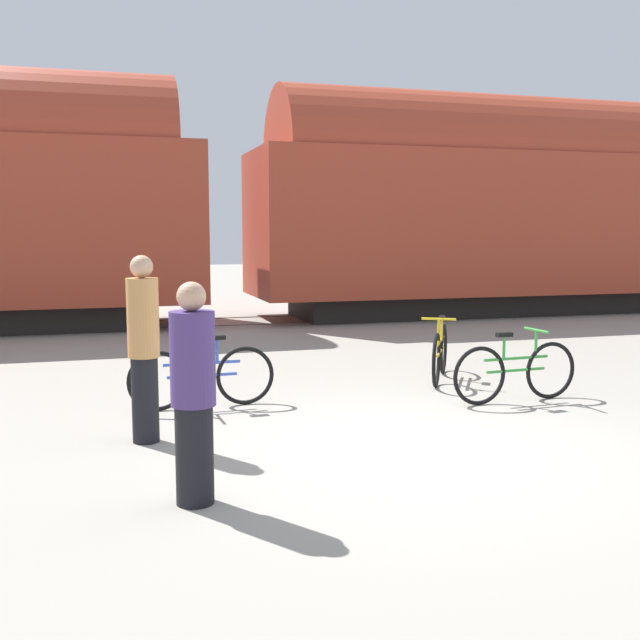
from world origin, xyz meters
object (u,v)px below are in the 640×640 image
person_in_purple (193,394)px  person_in_tan (144,348)px  bicycle_blue (202,377)px  bicycle_yellow (440,353)px  freight_train (227,198)px  bicycle_green (516,371)px

person_in_purple → person_in_tan: (-0.26, 1.82, 0.09)m
bicycle_blue → bicycle_yellow: size_ratio=1.14×
bicycle_yellow → person_in_tan: 4.61m
bicycle_yellow → person_in_purple: 5.45m
person_in_purple → freight_train: bearing=131.8°
bicycle_green → person_in_tan: person_in_tan is taller
person_in_tan → bicycle_yellow: bearing=101.4°
bicycle_yellow → freight_train: bearing=102.8°
bicycle_blue → person_in_purple: 3.17m
bicycle_green → bicycle_yellow: (-0.30, 1.49, 0.01)m
bicycle_green → bicycle_yellow: 1.52m
freight_train → bicycle_yellow: bearing=-77.2°
person_in_tan → bicycle_green: bearing=82.1°
bicycle_green → person_in_tan: (-4.41, -0.52, 0.56)m
bicycle_blue → bicycle_yellow: (3.39, 0.74, 0.01)m
bicycle_blue → bicycle_green: bearing=-11.5°
bicycle_green → person_in_tan: bearing=-173.3°
bicycle_blue → person_in_purple: person_in_purple is taller
person_in_tan → bicycle_blue: bearing=135.9°
freight_train → person_in_tan: size_ratio=15.22×
bicycle_green → bicycle_yellow: bearing=101.3°
person_in_tan → person_in_purple: bearing=-6.5°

